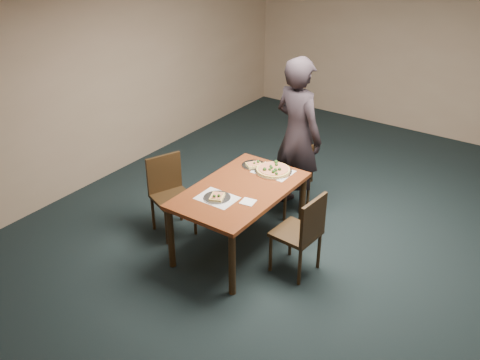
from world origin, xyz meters
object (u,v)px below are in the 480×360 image
Objects in this scene: pizza_pan at (273,170)px; slice_plate_near at (217,197)px; chair_far at (293,171)px; chair_left at (169,190)px; diner at (298,136)px; slice_plate_far at (254,165)px; chair_right at (303,230)px; dining_table at (240,196)px.

slice_plate_near is at bearing -100.63° from pizza_pan.
chair_far reaches higher than pizza_pan.
chair_far is 1.53m from chair_left.
slice_plate_far is (-0.21, -0.62, -0.20)m from diner.
chair_left is at bearing 71.24° from diner.
slice_plate_near is (-0.11, -1.45, -0.19)m from diner.
chair_right reaches higher than slice_plate_far.
diner is (-0.74, 1.16, 0.44)m from chair_right.
chair_left is 1.01m from slice_plate_far.
dining_table is 1.65× the size of chair_right.
chair_far is 1.00× the size of chair_right.
slice_plate_far is (-0.22, -0.54, 0.25)m from chair_far.
pizza_pan is at bearing -123.48° from chair_right.
dining_table is 5.36× the size of slice_plate_far.
chair_left reaches higher than slice_plate_far.
slice_plate_far is at bearing -91.05° from chair_far.
dining_table is 1.65× the size of chair_far.
chair_right is at bearing 19.50° from slice_plate_near.
pizza_pan reaches higher than slice_plate_near.
dining_table is at bearing 104.53° from diner.
slice_plate_far reaches higher than dining_table.
slice_plate_far is (0.70, 0.68, 0.25)m from chair_left.
diner reaches higher than slice_plate_near.
pizza_pan is (0.96, 0.68, 0.26)m from chair_left.
chair_far is (0.05, 1.07, -0.14)m from dining_table.
pizza_pan is at bearing 80.93° from dining_table.
slice_plate_near is at bearing -82.99° from slice_plate_far.
slice_plate_near is (-0.16, -0.83, -0.01)m from pizza_pan.
slice_plate_far is at bearing 108.22° from dining_table.
pizza_pan is 0.26m from slice_plate_far.
chair_far reaches higher than dining_table.
slice_plate_near is at bearing -78.66° from chair_left.
slice_plate_near is (0.81, -0.15, 0.25)m from chair_left.
slice_plate_near is (-0.12, -1.37, 0.25)m from chair_far.
dining_table is 0.55m from pizza_pan.
pizza_pan is at bearing 79.37° from slice_plate_near.
diner reaches higher than chair_left.
chair_right is at bearing -0.46° from dining_table.
dining_table is at bearing -86.08° from chair_right.
diner is 6.84× the size of slice_plate_near.
chair_left is at bearing -80.59° from chair_right.
slice_plate_far is (-0.95, 0.54, 0.25)m from chair_right.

